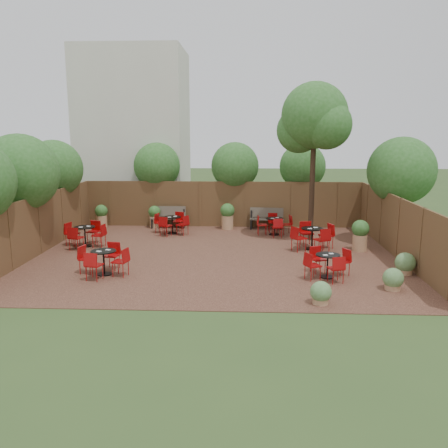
{
  "coord_description": "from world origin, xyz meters",
  "views": [
    {
      "loc": [
        0.98,
        -15.18,
        4.06
      ],
      "look_at": [
        0.25,
        0.5,
        1.0
      ],
      "focal_mm": 37.47,
      "sensor_mm": 36.0,
      "label": 1
    }
  ],
  "objects": [
    {
      "name": "fence_back",
      "position": [
        0.0,
        5.0,
        1.0
      ],
      "size": [
        12.0,
        0.08,
        2.0
      ],
      "primitive_type": "cube",
      "color": "#4E361D",
      "rests_on": "ground"
    },
    {
      "name": "overhang_foliage",
      "position": [
        -2.15,
        2.14,
        2.7
      ],
      "size": [
        15.73,
        10.53,
        2.57
      ],
      "color": "#285C1D",
      "rests_on": "ground"
    },
    {
      "name": "ground",
      "position": [
        0.0,
        0.0,
        0.0
      ],
      "size": [
        80.0,
        80.0,
        0.0
      ],
      "primitive_type": "plane",
      "color": "#354F23",
      "rests_on": "ground"
    },
    {
      "name": "park_bench_left",
      "position": [
        -2.36,
        4.63,
        0.49
      ],
      "size": [
        1.49,
        0.49,
        0.92
      ],
      "rotation": [
        0.0,
        0.0,
        0.01
      ],
      "color": "brown",
      "rests_on": "courtyard_paving"
    },
    {
      "name": "low_shrubs",
      "position": [
        4.61,
        -3.0,
        0.31
      ],
      "size": [
        3.38,
        3.1,
        0.64
      ],
      "color": "#A57952",
      "rests_on": "courtyard_paving"
    },
    {
      "name": "planters",
      "position": [
        -0.22,
        3.46,
        0.59
      ],
      "size": [
        10.81,
        4.3,
        1.11
      ],
      "color": "#A57952",
      "rests_on": "courtyard_paving"
    },
    {
      "name": "bistro_tables",
      "position": [
        -0.23,
        0.71,
        0.44
      ],
      "size": [
        9.71,
        7.18,
        0.88
      ],
      "color": "black",
      "rests_on": "courtyard_paving"
    },
    {
      "name": "fence_right",
      "position": [
        6.0,
        0.0,
        1.0
      ],
      "size": [
        0.08,
        10.0,
        2.0
      ],
      "primitive_type": "cube",
      "color": "#4E361D",
      "rests_on": "ground"
    },
    {
      "name": "courtyard_tree",
      "position": [
        3.48,
        2.52,
        4.5
      ],
      "size": [
        2.64,
        2.54,
        5.9
      ],
      "rotation": [
        0.0,
        0.0,
        0.4
      ],
      "color": "black",
      "rests_on": "courtyard_paving"
    },
    {
      "name": "courtyard_paving",
      "position": [
        0.0,
        0.0,
        0.01
      ],
      "size": [
        12.0,
        10.0,
        0.02
      ],
      "primitive_type": "cube",
      "color": "#381E17",
      "rests_on": "ground"
    },
    {
      "name": "fence_left",
      "position": [
        -6.0,
        0.0,
        1.0
      ],
      "size": [
        0.08,
        10.0,
        2.0
      ],
      "primitive_type": "cube",
      "color": "#4E361D",
      "rests_on": "ground"
    },
    {
      "name": "park_bench_right",
      "position": [
        1.9,
        4.62,
        0.48
      ],
      "size": [
        1.48,
        0.62,
        0.89
      ],
      "rotation": [
        0.0,
        0.0,
        -0.11
      ],
      "color": "brown",
      "rests_on": "courtyard_paving"
    },
    {
      "name": "neighbour_building",
      "position": [
        -4.5,
        8.0,
        4.0
      ],
      "size": [
        5.0,
        4.0,
        8.0
      ],
      "primitive_type": "cube",
      "color": "beige",
      "rests_on": "ground"
    }
  ]
}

